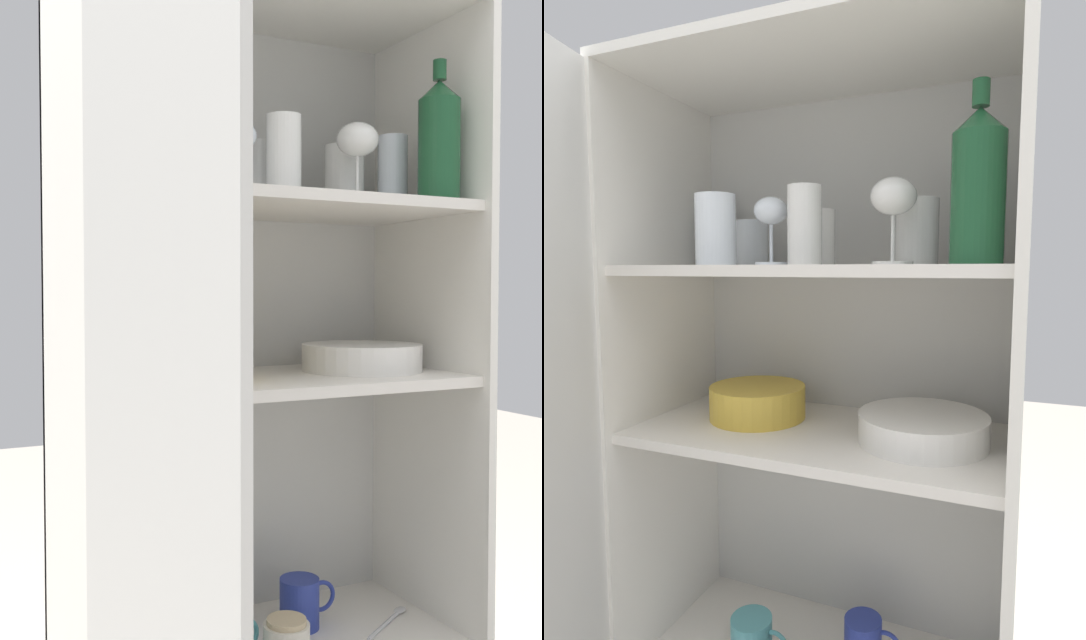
{
  "view_description": "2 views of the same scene",
  "coord_description": "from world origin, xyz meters",
  "views": [
    {
      "loc": [
        -0.61,
        -1.07,
        1.01
      ],
      "look_at": [
        -0.01,
        0.16,
        0.96
      ],
      "focal_mm": 42.0,
      "sensor_mm": 36.0,
      "label": 1
    },
    {
      "loc": [
        0.36,
        -0.72,
        1.17
      ],
      "look_at": [
        -0.03,
        0.23,
        1.07
      ],
      "focal_mm": 28.0,
      "sensor_mm": 36.0,
      "label": 2
    }
  ],
  "objects": [
    {
      "name": "cupboard_back_panel",
      "position": [
        0.0,
        0.37,
        0.77
      ],
      "size": [
        0.75,
        0.02,
        1.55
      ],
      "primitive_type": "cube",
      "color": "silver",
      "rests_on": "ground_plane"
    },
    {
      "name": "cupboard_side_left",
      "position": [
        -0.37,
        0.18,
        0.77
      ],
      "size": [
        0.02,
        0.4,
        1.55
      ],
      "primitive_type": "cube",
      "color": "white",
      "rests_on": "ground_plane"
    },
    {
      "name": "cupboard_side_right",
      "position": [
        0.37,
        0.18,
        0.77
      ],
      "size": [
        0.02,
        0.4,
        1.55
      ],
      "primitive_type": "cube",
      "color": "white",
      "rests_on": "ground_plane"
    },
    {
      "name": "shelf_board_middle",
      "position": [
        0.0,
        0.18,
        0.84
      ],
      "size": [
        0.72,
        0.36,
        0.02
      ],
      "primitive_type": "cube",
      "color": "silver"
    },
    {
      "name": "shelf_board_upper",
      "position": [
        0.0,
        0.18,
        1.17
      ],
      "size": [
        0.72,
        0.36,
        0.02
      ],
      "primitive_type": "cube",
      "color": "silver"
    },
    {
      "name": "cupboard_door",
      "position": [
        -0.34,
        -0.2,
        0.77
      ],
      "size": [
        0.09,
        0.37,
        1.55
      ],
      "color": "silver",
      "rests_on": "ground_plane"
    },
    {
      "name": "tumbler_glass_0",
      "position": [
        -0.0,
        0.12,
        1.25
      ],
      "size": [
        0.06,
        0.06,
        0.14
      ],
      "color": "white",
      "rests_on": "shelf_board_upper"
    },
    {
      "name": "tumbler_glass_1",
      "position": [
        -0.18,
        0.11,
        1.25
      ],
      "size": [
        0.08,
        0.08,
        0.14
      ],
      "color": "white",
      "rests_on": "shelf_board_upper"
    },
    {
      "name": "tumbler_glass_2",
      "position": [
        -0.3,
        0.29,
        1.25
      ],
      "size": [
        0.07,
        0.07,
        0.15
      ],
      "color": "white",
      "rests_on": "shelf_board_upper"
    },
    {
      "name": "tumbler_glass_3",
      "position": [
        -0.01,
        0.2,
        1.23
      ],
      "size": [
        0.08,
        0.08,
        0.11
      ],
      "color": "white",
      "rests_on": "shelf_board_upper"
    },
    {
      "name": "tumbler_glass_4",
      "position": [
        0.28,
        0.18,
        1.25
      ],
      "size": [
        0.06,
        0.06,
        0.14
      ],
      "color": "white",
      "rests_on": "shelf_board_upper"
    },
    {
      "name": "tumbler_glass_5",
      "position": [
        0.19,
        0.21,
        1.24
      ],
      "size": [
        0.08,
        0.08,
        0.12
      ],
      "color": "white",
      "rests_on": "shelf_board_upper"
    },
    {
      "name": "tumbler_glass_6",
      "position": [
        -0.2,
        0.27,
        1.23
      ],
      "size": [
        0.07,
        0.07,
        0.1
      ],
      "color": "white",
      "rests_on": "shelf_board_upper"
    },
    {
      "name": "wine_glass_0",
      "position": [
        0.16,
        0.13,
        1.29
      ],
      "size": [
        0.08,
        0.08,
        0.15
      ],
      "color": "white",
      "rests_on": "shelf_board_upper"
    },
    {
      "name": "wine_glass_1",
      "position": [
        -0.08,
        0.14,
        1.27
      ],
      "size": [
        0.07,
        0.07,
        0.13
      ],
      "color": "white",
      "rests_on": "shelf_board_upper"
    },
    {
      "name": "wine_bottle",
      "position": [
        0.3,
        0.07,
        1.3
      ],
      "size": [
        0.08,
        0.08,
        0.27
      ],
      "color": "#194728",
      "rests_on": "shelf_board_upper"
    },
    {
      "name": "plate_stack_white",
      "position": [
        0.21,
        0.18,
        0.88
      ],
      "size": [
        0.24,
        0.24,
        0.05
      ],
      "color": "white",
      "rests_on": "shelf_board_middle"
    },
    {
      "name": "mixing_bowl_large",
      "position": [
        -0.15,
        0.21,
        0.89
      ],
      "size": [
        0.21,
        0.21,
        0.07
      ],
      "color": "gold",
      "rests_on": "shelf_board_middle"
    },
    {
      "name": "coffee_mug_extra_1",
      "position": [
        0.09,
        0.22,
        0.39
      ],
      "size": [
        0.12,
        0.08,
        0.1
      ],
      "color": "#283893",
      "rests_on": "shelf_board_lower"
    },
    {
      "name": "serving_spoon",
      "position": [
        0.26,
        0.16,
        0.35
      ],
      "size": [
        0.15,
        0.1,
        0.01
      ],
      "color": "silver",
      "rests_on": "shelf_board_lower"
    }
  ]
}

